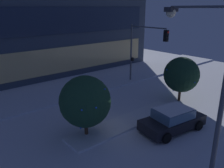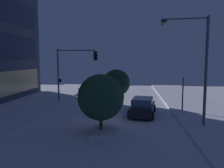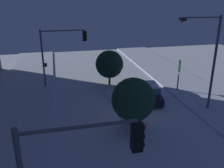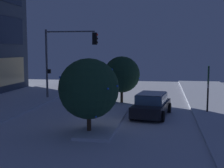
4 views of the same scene
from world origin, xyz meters
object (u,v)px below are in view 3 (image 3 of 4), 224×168
(traffic_light_corner_far_right, at_px, (60,47))
(street_lamp_arched, at_px, (205,51))
(decorated_tree_median, at_px, (133,99))
(parking_info_sign, at_px, (179,71))
(decorated_tree_left_of_median, at_px, (109,64))
(car_near, at_px, (148,92))

(traffic_light_corner_far_right, relative_size, street_lamp_arched, 0.78)
(traffic_light_corner_far_right, bearing_deg, decorated_tree_median, -65.82)
(street_lamp_arched, distance_m, decorated_tree_median, 6.97)
(traffic_light_corner_far_right, height_order, decorated_tree_median, traffic_light_corner_far_right)
(traffic_light_corner_far_right, bearing_deg, parking_info_sign, -20.05)
(decorated_tree_median, height_order, decorated_tree_left_of_median, decorated_tree_median)
(car_near, height_order, decorated_tree_left_of_median, decorated_tree_left_of_median)
(parking_info_sign, bearing_deg, street_lamp_arched, 97.14)
(car_near, xyz_separation_m, street_lamp_arched, (-3.00, -3.26, 4.31))
(street_lamp_arched, distance_m, decorated_tree_left_of_median, 9.97)
(decorated_tree_median, bearing_deg, car_near, -32.52)
(car_near, height_order, street_lamp_arched, street_lamp_arched)
(decorated_tree_left_of_median, bearing_deg, traffic_light_corner_far_right, 80.89)
(parking_info_sign, relative_size, decorated_tree_median, 0.84)
(street_lamp_arched, bearing_deg, traffic_light_corner_far_right, -31.50)
(car_near, relative_size, street_lamp_arched, 0.59)
(traffic_light_corner_far_right, xyz_separation_m, parking_info_sign, (-4.04, -11.07, -2.07))
(parking_info_sign, bearing_deg, decorated_tree_median, 54.25)
(parking_info_sign, xyz_separation_m, decorated_tree_left_of_median, (3.26, 6.22, 0.24))
(street_lamp_arched, bearing_deg, decorated_tree_left_of_median, -45.89)
(street_lamp_arched, height_order, decorated_tree_median, street_lamp_arched)
(decorated_tree_median, xyz_separation_m, decorated_tree_left_of_median, (9.22, -0.37, -0.00))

